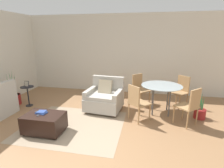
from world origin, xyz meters
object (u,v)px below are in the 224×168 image
potted_plant_small (200,112)px  side_table (28,93)px  dining_chair_far_right (181,89)px  tv_remote_secondary (39,111)px  dining_table (161,89)px  dining_chair_far_left (139,87)px  book_stack (42,112)px  dining_chair_near_left (137,101)px  tv_remote_primary (38,115)px  potted_plant (13,97)px  ottoman (44,122)px  armchair (105,98)px  dining_chair_near_right (190,104)px  picture_frame (27,84)px

potted_plant_small → side_table: bearing=-178.6°
dining_chair_far_right → tv_remote_secondary: bearing=-148.7°
dining_table → potted_plant_small: dining_table is taller
dining_chair_far_left → book_stack: bearing=-133.5°
dining_chair_far_left → potted_plant_small: 1.76m
book_stack → dining_chair_far_right: 3.77m
book_stack → dining_chair_near_left: 2.15m
dining_table → dining_chair_near_left: 0.86m
tv_remote_primary → side_table: side_table is taller
tv_remote_primary → potted_plant: potted_plant is taller
potted_plant → dining_chair_near_left: (3.71, -0.36, 0.30)m
dining_chair_far_left → tv_remote_secondary: bearing=-136.3°
ottoman → side_table: bearing=136.0°
tv_remote_secondary → dining_chair_far_left: 2.88m
tv_remote_primary → dining_chair_far_right: (3.16, 2.16, 0.10)m
book_stack → armchair: bearing=53.2°
book_stack → potted_plant_small: potted_plant_small is taller
ottoman → tv_remote_primary: 0.22m
armchair → potted_plant: size_ratio=0.96×
dining_table → potted_plant_small: 1.10m
dining_chair_near_right → dining_chair_far_left: (-1.19, 1.19, 0.00)m
dining_chair_near_right → dining_chair_far_right: bearing=90.0°
tv_remote_secondary → dining_chair_near_right: dining_chair_near_right is taller
tv_remote_secondary → potted_plant: bearing=144.7°
side_table → picture_frame: 0.26m
armchair → book_stack: bearing=-126.8°
ottoman → dining_chair_far_left: (1.89, 2.11, 0.29)m
ottoman → armchair: bearing=55.8°
tv_remote_secondary → potted_plant: size_ratio=0.14×
tv_remote_primary → tv_remote_secondary: (-0.10, 0.17, 0.00)m
book_stack → picture_frame: picture_frame is taller
tv_remote_primary → side_table: (-1.21, 1.30, -0.01)m
armchair → tv_remote_primary: 1.83m
dining_table → picture_frame: bearing=-176.1°
tv_remote_secondary → dining_chair_far_left: (2.08, 1.99, 0.10)m
potted_plant → dining_chair_near_left: 3.74m
armchair → dining_chair_far_right: size_ratio=1.13×
ottoman → dining_chair_near_right: size_ratio=0.90×
dining_chair_near_left → potted_plant_small: 1.66m
armchair → tv_remote_secondary: size_ratio=6.89×
potted_plant_small → picture_frame: bearing=-178.6°
armchair → dining_chair_near_left: bearing=-29.6°
side_table → dining_table: (3.78, 0.26, 0.26)m
side_table → dining_chair_far_left: bearing=15.0°
book_stack → tv_remote_secondary: bearing=148.1°
dining_table → dining_chair_far_left: bearing=135.0°
armchair → side_table: size_ratio=1.71×
book_stack → dining_chair_near_right: dining_chair_near_right is taller
armchair → dining_chair_far_left: bearing=36.3°
picture_frame → dining_table: dining_table is taller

